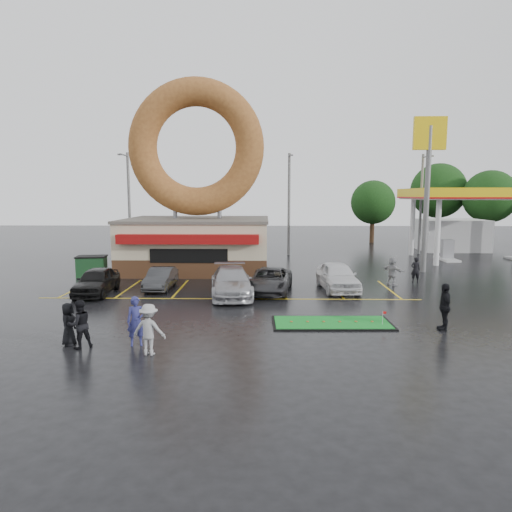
{
  "coord_description": "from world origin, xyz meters",
  "views": [
    {
      "loc": [
        1.9,
        -19.81,
        5.38
      ],
      "look_at": [
        1.42,
        3.83,
        2.2
      ],
      "focal_mm": 32.0,
      "sensor_mm": 36.0,
      "label": 1
    }
  ],
  "objects_px": {
    "streetlight_left": "(129,202)",
    "person_cameraman": "(444,307)",
    "car_dgrey": "(161,278)",
    "putting_green": "(332,323)",
    "car_grey": "(270,280)",
    "shell_sign": "(428,165)",
    "car_silver": "(231,282)",
    "streetlight_mid": "(289,202)",
    "car_black": "(97,281)",
    "streetlight_right": "(421,201)",
    "gas_station": "(470,214)",
    "car_white": "(337,276)",
    "donut_shop": "(197,208)",
    "person_blue": "(136,321)",
    "dumpster": "(92,267)"
  },
  "relations": [
    {
      "from": "dumpster",
      "to": "shell_sign",
      "type": "bearing_deg",
      "value": -2.9
    },
    {
      "from": "gas_station",
      "to": "car_dgrey",
      "type": "distance_m",
      "value": 28.61
    },
    {
      "from": "streetlight_right",
      "to": "car_dgrey",
      "type": "xyz_separation_m",
      "value": [
        -20.1,
        -16.09,
        -4.17
      ]
    },
    {
      "from": "gas_station",
      "to": "car_black",
      "type": "distance_m",
      "value": 32.05
    },
    {
      "from": "car_black",
      "to": "shell_sign",
      "type": "bearing_deg",
      "value": 18.22
    },
    {
      "from": "streetlight_left",
      "to": "putting_green",
      "type": "relative_size",
      "value": 1.79
    },
    {
      "from": "car_dgrey",
      "to": "car_grey",
      "type": "relative_size",
      "value": 0.78
    },
    {
      "from": "streetlight_left",
      "to": "person_cameraman",
      "type": "height_order",
      "value": "streetlight_left"
    },
    {
      "from": "car_dgrey",
      "to": "person_cameraman",
      "type": "bearing_deg",
      "value": -29.48
    },
    {
      "from": "gas_station",
      "to": "streetlight_mid",
      "type": "height_order",
      "value": "streetlight_mid"
    },
    {
      "from": "donut_shop",
      "to": "person_blue",
      "type": "bearing_deg",
      "value": -89.06
    },
    {
      "from": "donut_shop",
      "to": "streetlight_left",
      "type": "distance_m",
      "value": 9.87
    },
    {
      "from": "shell_sign",
      "to": "streetlight_mid",
      "type": "bearing_deg",
      "value": 135.27
    },
    {
      "from": "streetlight_left",
      "to": "car_silver",
      "type": "bearing_deg",
      "value": -57.38
    },
    {
      "from": "car_silver",
      "to": "gas_station",
      "type": "bearing_deg",
      "value": 33.55
    },
    {
      "from": "dumpster",
      "to": "car_silver",
      "type": "bearing_deg",
      "value": -38.62
    },
    {
      "from": "putting_green",
      "to": "streetlight_right",
      "type": "bearing_deg",
      "value": 63.9
    },
    {
      "from": "person_blue",
      "to": "streetlight_mid",
      "type": "bearing_deg",
      "value": 59.53
    },
    {
      "from": "streetlight_left",
      "to": "streetlight_right",
      "type": "height_order",
      "value": "same"
    },
    {
      "from": "gas_station",
      "to": "car_white",
      "type": "distance_m",
      "value": 20.86
    },
    {
      "from": "streetlight_mid",
      "to": "car_silver",
      "type": "relative_size",
      "value": 1.72
    },
    {
      "from": "donut_shop",
      "to": "dumpster",
      "type": "xyz_separation_m",
      "value": [
        -6.58,
        -3.23,
        -3.81
      ]
    },
    {
      "from": "streetlight_right",
      "to": "car_black",
      "type": "xyz_separation_m",
      "value": [
        -23.27,
        -17.55,
        -4.05
      ]
    },
    {
      "from": "streetlight_left",
      "to": "car_dgrey",
      "type": "xyz_separation_m",
      "value": [
        5.9,
        -14.09,
        -4.17
      ]
    },
    {
      "from": "putting_green",
      "to": "car_dgrey",
      "type": "bearing_deg",
      "value": 141.63
    },
    {
      "from": "shell_sign",
      "to": "car_silver",
      "type": "distance_m",
      "value": 16.5
    },
    {
      "from": "dumpster",
      "to": "streetlight_left",
      "type": "bearing_deg",
      "value": 83.75
    },
    {
      "from": "shell_sign",
      "to": "car_grey",
      "type": "bearing_deg",
      "value": -147.69
    },
    {
      "from": "donut_shop",
      "to": "person_blue",
      "type": "distance_m",
      "value": 17.4
    },
    {
      "from": "person_cameraman",
      "to": "streetlight_right",
      "type": "bearing_deg",
      "value": 170.34
    },
    {
      "from": "streetlight_mid",
      "to": "person_blue",
      "type": "height_order",
      "value": "streetlight_mid"
    },
    {
      "from": "donut_shop",
      "to": "car_black",
      "type": "bearing_deg",
      "value": -116.42
    },
    {
      "from": "streetlight_mid",
      "to": "car_black",
      "type": "relative_size",
      "value": 2.11
    },
    {
      "from": "streetlight_mid",
      "to": "streetlight_right",
      "type": "height_order",
      "value": "same"
    },
    {
      "from": "putting_green",
      "to": "person_cameraman",
      "type": "bearing_deg",
      "value": -10.03
    },
    {
      "from": "shell_sign",
      "to": "dumpster",
      "type": "bearing_deg",
      "value": -174.28
    },
    {
      "from": "streetlight_left",
      "to": "car_silver",
      "type": "xyz_separation_m",
      "value": [
        10.09,
        -15.76,
        -4.02
      ]
    },
    {
      "from": "shell_sign",
      "to": "putting_green",
      "type": "bearing_deg",
      "value": -122.27
    },
    {
      "from": "streetlight_left",
      "to": "putting_green",
      "type": "bearing_deg",
      "value": -55.07
    },
    {
      "from": "gas_station",
      "to": "donut_shop",
      "type": "bearing_deg",
      "value": -160.89
    },
    {
      "from": "car_grey",
      "to": "car_dgrey",
      "type": "bearing_deg",
      "value": -178.75
    },
    {
      "from": "car_dgrey",
      "to": "car_grey",
      "type": "bearing_deg",
      "value": -5.24
    },
    {
      "from": "streetlight_mid",
      "to": "streetlight_right",
      "type": "bearing_deg",
      "value": 4.76
    },
    {
      "from": "car_black",
      "to": "person_blue",
      "type": "bearing_deg",
      "value": -64.02
    },
    {
      "from": "donut_shop",
      "to": "person_blue",
      "type": "height_order",
      "value": "donut_shop"
    },
    {
      "from": "streetlight_mid",
      "to": "car_grey",
      "type": "height_order",
      "value": "streetlight_mid"
    },
    {
      "from": "car_dgrey",
      "to": "putting_green",
      "type": "xyz_separation_m",
      "value": [
        8.8,
        -6.97,
        -0.57
      ]
    },
    {
      "from": "streetlight_left",
      "to": "person_cameraman",
      "type": "distance_m",
      "value": 29.23
    },
    {
      "from": "car_black",
      "to": "dumpster",
      "type": "relative_size",
      "value": 2.37
    },
    {
      "from": "streetlight_mid",
      "to": "car_white",
      "type": "bearing_deg",
      "value": -82.46
    }
  ]
}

